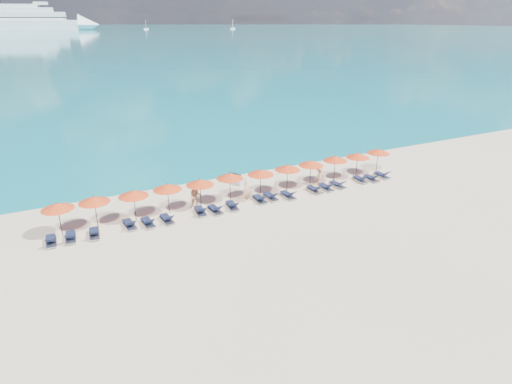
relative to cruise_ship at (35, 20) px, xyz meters
name	(u,v)px	position (x,y,z in m)	size (l,w,h in m)	color
ground	(276,223)	(0.13, -600.20, -10.84)	(1400.00, 1400.00, 0.00)	beige
sea	(36,29)	(0.13, 59.80, -10.83)	(1600.00, 1300.00, 0.01)	#1FA9B2
cruise_ship	(35,20)	(0.00, 0.00, 0.00)	(151.10, 56.86, 41.64)	white
sailboat_near	(146,28)	(125.57, -36.84, -9.67)	(6.20, 2.07, 11.37)	white
sailboat_far	(233,28)	(232.40, -69.14, -9.59)	(6.62, 2.21, 12.14)	white
jetski	(235,179)	(0.82, -591.79, -10.53)	(1.45, 2.25, 0.75)	silver
beachgoer_a	(247,192)	(-0.06, -595.98, -10.01)	(0.60, 0.40, 1.65)	#E0A478
beachgoer_b	(196,196)	(-3.90, -595.28, -9.92)	(0.89, 0.51, 1.84)	#E0A478
beachgoer_c	(319,176)	(6.98, -595.49, -10.08)	(0.97, 0.45, 1.51)	#E0A478
umbrella_0	(57,206)	(-13.14, -595.42, -8.82)	(2.10, 2.10, 2.28)	black
umbrella_1	(94,199)	(-10.91, -595.34, -8.82)	(2.10, 2.10, 2.28)	black
umbrella_2	(133,193)	(-8.37, -595.44, -8.82)	(2.10, 2.10, 2.28)	black
umbrella_3	(167,187)	(-5.96, -595.30, -8.82)	(2.10, 2.10, 2.28)	black
umbrella_4	(200,182)	(-3.58, -595.46, -8.82)	(2.10, 2.10, 2.28)	black
umbrella_5	(230,176)	(-1.09, -595.20, -8.82)	(2.10, 2.10, 2.28)	black
umbrella_6	(261,172)	(1.39, -595.49, -8.82)	(2.10, 2.10, 2.28)	black
umbrella_7	(288,167)	(3.83, -595.47, -8.82)	(2.10, 2.10, 2.28)	black
umbrella_8	(311,163)	(6.12, -595.38, -8.82)	(2.10, 2.10, 2.28)	black
umbrella_9	(335,158)	(8.69, -595.24, -8.82)	(2.10, 2.10, 2.28)	black
umbrella_10	(358,155)	(10.98, -595.40, -8.82)	(2.10, 2.10, 2.28)	black
umbrella_11	(378,151)	(13.45, -595.23, -8.82)	(2.10, 2.10, 2.28)	black
lounger_0	(51,241)	(-13.85, -596.50, -10.60)	(0.67, 1.72, 0.66)	silver
lounger_1	(70,237)	(-12.72, -596.51, -10.60)	(0.76, 1.74, 0.66)	silver
lounger_2	(94,233)	(-11.31, -596.66, -10.60)	(0.78, 1.75, 0.66)	silver
lounger_3	(130,224)	(-9.00, -596.38, -10.60)	(0.76, 1.75, 0.66)	silver
lounger_4	(148,222)	(-7.83, -596.64, -10.60)	(0.77, 1.75, 0.66)	silver
lounger_5	(167,219)	(-6.52, -596.69, -10.60)	(0.74, 1.74, 0.66)	silver
lounger_6	(200,211)	(-4.01, -596.50, -10.60)	(0.79, 1.75, 0.66)	silver
lounger_7	(215,209)	(-2.96, -596.73, -10.60)	(0.77, 1.75, 0.66)	silver
lounger_8	(232,206)	(-1.57, -596.66, -10.60)	(0.78, 1.75, 0.66)	silver
lounger_9	(260,199)	(0.82, -596.48, -10.60)	(0.67, 1.72, 0.66)	silver
lounger_10	(271,196)	(1.83, -596.40, -10.60)	(0.67, 1.72, 0.66)	silver
lounger_11	(288,195)	(3.17, -596.76, -10.60)	(0.71, 1.73, 0.66)	silver
lounger_12	(314,189)	(5.69, -596.71, -10.60)	(0.67, 1.72, 0.66)	silver
lounger_13	(326,187)	(6.83, -596.71, -10.60)	(0.64, 1.71, 0.66)	silver
lounger_14	(338,184)	(8.04, -596.67, -10.60)	(0.77, 1.75, 0.66)	silver
lounger_15	(360,179)	(10.56, -596.49, -10.60)	(0.79, 1.75, 0.66)	silver
lounger_16	(372,178)	(11.60, -596.74, -10.60)	(0.62, 1.70, 0.66)	silver
lounger_17	(382,175)	(12.97, -596.53, -10.60)	(0.66, 1.71, 0.66)	silver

